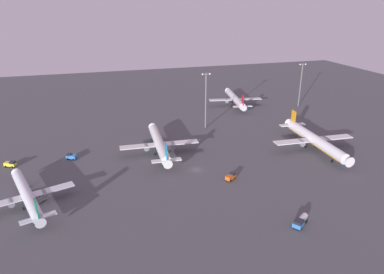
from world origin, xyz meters
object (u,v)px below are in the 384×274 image
airplane_terminal_side (314,140)px  apron_light_west (301,82)px  maintenance_van (231,177)px  fuel_truck (300,221)px  airplane_taxiway_distant (27,195)px  cargo_loader (10,164)px  airplane_mid_apron (235,99)px  airplane_far_stand (159,144)px  apron_light_central (206,97)px  baggage_tractor (71,156)px

airplane_terminal_side → apron_light_west: (30.22, 59.11, 10.17)m
maintenance_van → fuel_truck: bearing=-18.3°
airplane_taxiway_distant → cargo_loader: (-10.19, 31.00, -2.31)m
airplane_mid_apron → fuel_truck: size_ratio=6.41×
airplane_far_stand → airplane_taxiway_distant: bearing=-146.5°
airplane_terminal_side → airplane_mid_apron: 71.75m
airplane_mid_apron → cargo_loader: bearing=-145.9°
cargo_loader → maintenance_van: 83.31m
airplane_terminal_side → apron_light_central: size_ratio=1.66×
airplane_taxiway_distant → baggage_tractor: bearing=51.2°
airplane_far_stand → cargo_loader: (-56.99, 3.23, -2.86)m
apron_light_west → cargo_loader: bearing=-164.9°
maintenance_van → apron_light_west: bearing=101.3°
baggage_tractor → maintenance_van: bearing=-89.2°
airplane_far_stand → airplane_mid_apron: size_ratio=1.02×
airplane_terminal_side → airplane_mid_apron: bearing=-83.0°
airplane_far_stand → apron_light_west: apron_light_west is taller
cargo_loader → apron_light_west: apron_light_west is taller
fuel_truck → apron_light_west: apron_light_west is taller
baggage_tractor → apron_light_west: 135.29m
airplane_terminal_side → cargo_loader: bearing=-6.0°
cargo_loader → airplane_mid_apron: bearing=136.9°
airplane_taxiway_distant → fuel_truck: 81.50m
airplane_terminal_side → baggage_tractor: bearing=-8.3°
airplane_mid_apron → cargo_loader: (-114.88, -53.16, -2.78)m
apron_light_central → fuel_truck: bearing=-90.3°
airplane_far_stand → cargo_loader: 57.16m
fuel_truck → apron_light_west: 124.32m
apron_light_west → airplane_far_stand: bearing=-154.8°
cargo_loader → apron_light_west: bearing=127.2°
baggage_tractor → apron_light_west: bearing=-39.8°
maintenance_van → apron_light_central: 56.60m
airplane_taxiway_distant → apron_light_west: apron_light_west is taller
baggage_tractor → fuel_truck: fuel_truck is taller
airplane_terminal_side → airplane_mid_apron: size_ratio=1.12×
apron_light_west → fuel_truck: bearing=-122.2°
airplane_taxiway_distant → apron_light_west: 158.02m
maintenance_van → apron_light_west: apron_light_west is taller
apron_light_central → airplane_terminal_side: bearing=-47.9°
airplane_far_stand → maintenance_van: (19.33, -30.17, -2.86)m
fuel_truck → airplane_terminal_side: bearing=-73.2°
cargo_loader → baggage_tractor: (22.06, 0.55, 0.00)m
airplane_taxiway_distant → apron_light_west: bearing=8.9°
airplane_far_stand → baggage_tractor: bearing=176.6°
fuel_truck → airplane_far_stand: bearing=-10.6°
airplane_mid_apron → baggage_tractor: airplane_mid_apron is taller
apron_light_central → apron_light_west: bearing=17.1°
maintenance_van → apron_light_west: 105.75m
airplane_terminal_side → apron_light_central: apron_light_central is taller
airplane_far_stand → baggage_tractor: airplane_far_stand is taller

